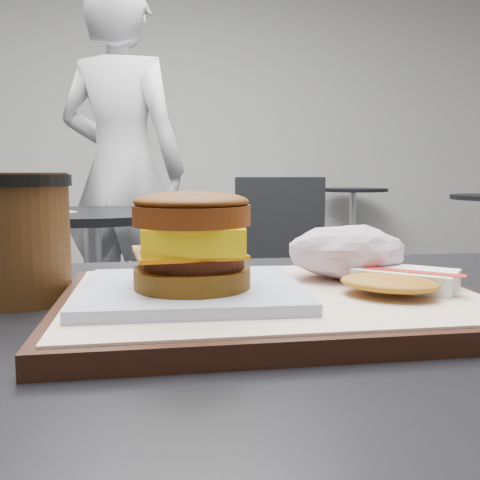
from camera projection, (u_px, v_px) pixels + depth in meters
name	position (u px, v px, depth m)	size (l,w,h in m)	color
serving_tray	(272.00, 302.00, 0.49)	(0.38, 0.28, 0.02)	black
breakfast_sandwich	(192.00, 253.00, 0.46)	(0.20, 0.18, 0.09)	silver
hash_brown	(398.00, 281.00, 0.49)	(0.14, 0.13, 0.02)	white
crumpled_wrapper	(347.00, 252.00, 0.55)	(0.12, 0.10, 0.05)	silver
coffee_cup	(23.00, 233.00, 0.52)	(0.10, 0.10, 0.13)	#3E230F
neighbor_table	(93.00, 262.00, 2.09)	(0.70, 0.70, 0.75)	black
napkin	(55.00, 212.00, 2.01)	(0.12, 0.12, 0.00)	white
neighbor_chair	(253.00, 260.00, 2.38)	(0.62, 0.46, 0.88)	#B3B3B8
patron	(122.00, 170.00, 2.70)	(0.66, 0.44, 1.82)	silver
bg_table_far	(353.00, 208.00, 5.22)	(0.66, 0.66, 0.75)	black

